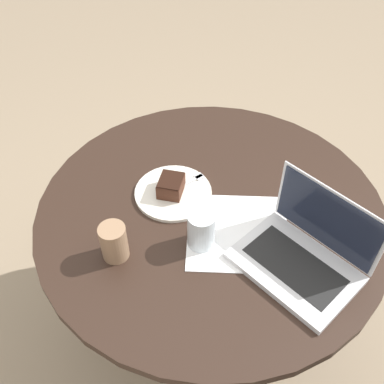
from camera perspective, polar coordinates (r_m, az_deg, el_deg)
name	(u,v)px	position (r m, az deg, el deg)	size (l,w,h in m)	color
ground_plane	(206,323)	(1.99, 1.79, -16.29)	(12.00, 12.00, 0.00)	gray
dining_table	(210,241)	(1.52, 2.27, -6.29)	(1.08, 1.08, 0.73)	black
paper_document	(238,232)	(1.33, 5.85, -5.04)	(0.41, 0.41, 0.00)	white
plate	(173,193)	(1.43, -2.40, -0.09)	(0.25, 0.25, 0.01)	silver
cake_slice	(171,186)	(1.41, -2.70, 0.82)	(0.11, 0.11, 0.05)	#472619
fork	(186,184)	(1.45, -0.77, 1.09)	(0.04, 0.17, 0.00)	silver
coffee_glass	(114,242)	(1.25, -9.89, -6.28)	(0.08, 0.08, 0.11)	#997556
water_glass	(201,230)	(1.26, 1.18, -4.82)	(0.08, 0.08, 0.12)	silver
laptop	(303,255)	(1.27, 13.89, -7.72)	(0.37, 0.30, 0.22)	silver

